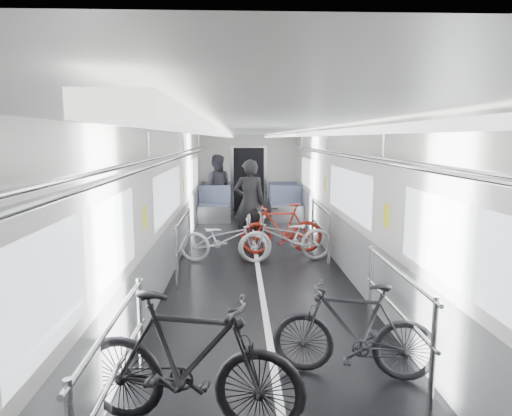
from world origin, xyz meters
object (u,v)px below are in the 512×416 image
(person_seated, at_px, (217,187))
(bike_right_mid, at_px, (287,237))
(bike_left_mid, at_px, (188,362))
(bike_left_far, at_px, (224,239))
(bike_aisle, at_px, (259,225))
(bike_right_near, at_px, (354,330))
(bike_right_far, at_px, (282,229))
(person_standing, at_px, (249,203))

(person_seated, bearing_deg, bike_right_mid, 113.18)
(bike_left_mid, bearing_deg, bike_right_mid, -1.42)
(bike_left_mid, height_order, bike_left_far, bike_left_mid)
(bike_aisle, bearing_deg, bike_right_near, -92.86)
(bike_left_mid, distance_m, bike_aisle, 6.28)
(bike_aisle, bearing_deg, bike_right_far, -67.77)
(bike_left_far, bearing_deg, bike_aisle, -24.23)
(bike_right_far, relative_size, person_seated, 0.91)
(bike_right_near, xyz_separation_m, bike_right_mid, (-0.20, 4.20, -0.01))
(bike_left_far, distance_m, bike_aisle, 1.46)
(bike_right_mid, bearing_deg, bike_aisle, -168.57)
(bike_left_far, bearing_deg, bike_right_mid, -85.51)
(bike_left_far, relative_size, bike_aisle, 0.97)
(bike_left_far, relative_size, person_seated, 0.90)
(bike_right_far, bearing_deg, bike_aisle, -154.75)
(bike_left_far, distance_m, bike_right_near, 4.43)
(bike_right_near, height_order, person_seated, person_seated)
(bike_right_near, bearing_deg, bike_left_far, -148.43)
(bike_right_far, xyz_separation_m, person_seated, (-1.48, 4.15, 0.41))
(bike_right_mid, xyz_separation_m, bike_right_far, (-0.03, 0.60, 0.04))
(bike_right_mid, bearing_deg, bike_right_far, 175.01)
(bike_right_near, height_order, bike_right_far, bike_right_far)
(bike_right_far, height_order, person_standing, person_standing)
(bike_left_mid, relative_size, bike_right_near, 1.19)
(bike_right_near, distance_m, person_seated, 9.13)
(bike_right_near, xyz_separation_m, bike_aisle, (-0.65, 5.48, -0.02))
(bike_left_mid, distance_m, bike_right_far, 5.68)
(bike_right_mid, xyz_separation_m, person_standing, (-0.66, 1.38, 0.46))
(bike_right_far, distance_m, bike_aisle, 0.80)
(bike_right_far, distance_m, person_standing, 1.08)
(bike_left_mid, height_order, bike_right_far, bike_left_mid)
(bike_right_mid, distance_m, person_standing, 1.60)
(bike_right_mid, height_order, person_seated, person_seated)
(bike_right_near, xyz_separation_m, person_standing, (-0.85, 5.58, 0.46))
(bike_right_mid, height_order, bike_aisle, bike_right_mid)
(bike_left_mid, xyz_separation_m, bike_right_near, (1.50, 0.74, -0.09))
(bike_left_far, height_order, bike_right_mid, bike_right_mid)
(bike_left_far, relative_size, bike_right_far, 0.99)
(bike_right_mid, relative_size, person_seated, 0.96)
(bike_left_far, xyz_separation_m, person_standing, (0.51, 1.37, 0.49))
(person_standing, bearing_deg, person_seated, -78.46)
(bike_aisle, relative_size, person_standing, 0.92)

